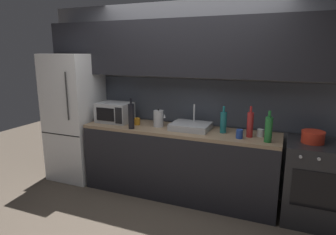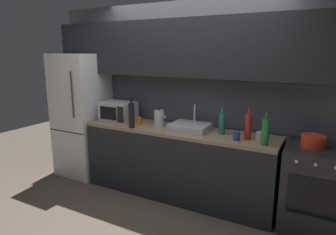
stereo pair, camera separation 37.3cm
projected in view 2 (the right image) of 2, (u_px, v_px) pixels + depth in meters
name	position (u px, v px, depth m)	size (l,w,h in m)	color
ground_plane	(140.00, 229.00, 3.13)	(10.00, 10.00, 0.00)	#4C4238
back_wall	(188.00, 76.00, 3.82)	(4.24, 0.44, 2.50)	slate
counter_run	(177.00, 162.00, 3.80)	(2.50, 0.60, 0.90)	black
refrigerator	(82.00, 115.00, 4.46)	(0.68, 0.69, 1.83)	white
oven_range	(313.00, 189.00, 3.06)	(0.60, 0.62, 0.90)	#232326
microwave	(118.00, 111.00, 4.13)	(0.46, 0.35, 0.27)	#A8AAAF
sink_basin	(190.00, 127.00, 3.65)	(0.48, 0.38, 0.30)	#ADAFB5
kettle	(159.00, 118.00, 3.82)	(0.17, 0.13, 0.24)	#B7BABF
wine_bottle_teal	(222.00, 123.00, 3.44)	(0.08, 0.08, 0.32)	#19666B
wine_bottle_dark	(131.00, 115.00, 3.73)	(0.08, 0.08, 0.39)	black
wine_bottle_red	(248.00, 126.00, 3.23)	(0.07, 0.07, 0.36)	#A82323
wine_bottle_green	(265.00, 132.00, 3.03)	(0.08, 0.08, 0.35)	#1E6B2D
mug_blue	(236.00, 136.00, 3.21)	(0.08, 0.08, 0.10)	#234299
mug_clear	(259.00, 135.00, 3.26)	(0.08, 0.08, 0.09)	silver
mug_amber	(139.00, 121.00, 3.95)	(0.08, 0.08, 0.09)	#B27019
cooking_pot	(313.00, 141.00, 2.98)	(0.24, 0.24, 0.13)	red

